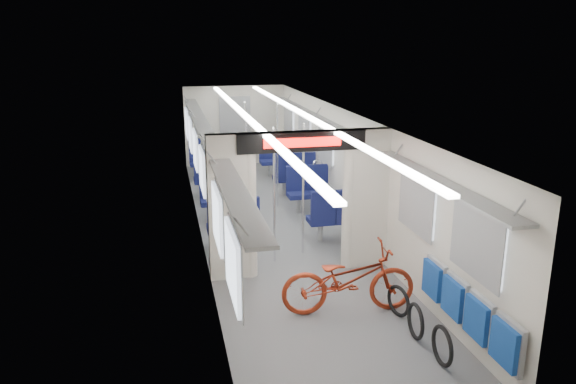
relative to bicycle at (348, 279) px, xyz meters
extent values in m
plane|color=#515456|center=(-0.31, 3.50, -0.49)|extent=(12.00, 12.00, 0.00)
cube|color=beige|center=(-1.76, 3.50, 0.66)|extent=(0.02, 12.00, 2.30)
cube|color=beige|center=(1.14, 3.50, 0.66)|extent=(0.02, 12.00, 2.30)
cube|color=beige|center=(-0.31, 9.50, 0.66)|extent=(2.90, 0.02, 2.30)
cube|color=beige|center=(-0.31, -2.50, 0.66)|extent=(2.90, 0.02, 2.30)
cube|color=silver|center=(-0.31, 3.50, 1.81)|extent=(2.90, 12.00, 0.02)
cube|color=white|center=(-0.86, 3.50, 1.78)|extent=(0.12, 11.40, 0.04)
cube|color=white|center=(0.24, 3.50, 1.78)|extent=(0.12, 11.40, 0.04)
cube|color=beige|center=(-1.44, 1.50, 0.51)|extent=(0.65, 0.18, 2.00)
cube|color=beige|center=(0.81, 1.50, 0.51)|extent=(0.65, 0.18, 2.00)
cube|color=beige|center=(-0.31, 1.50, 1.66)|extent=(2.90, 0.18, 0.30)
cylinder|color=beige|center=(-1.11, 1.50, 0.51)|extent=(0.20, 0.20, 2.00)
cylinder|color=beige|center=(0.49, 1.50, 0.51)|extent=(0.20, 0.20, 2.00)
cube|color=black|center=(-0.31, 1.39, 1.66)|extent=(2.00, 0.03, 0.30)
cube|color=#FF0C07|center=(-0.31, 1.37, 1.66)|extent=(1.20, 0.02, 0.14)
cube|color=silver|center=(-1.73, -1.30, 0.91)|extent=(0.04, 1.00, 0.75)
cube|color=silver|center=(1.11, -1.30, 0.91)|extent=(0.04, 1.00, 0.75)
cube|color=silver|center=(-1.73, 0.30, 0.91)|extent=(0.04, 1.00, 0.75)
cube|color=silver|center=(1.11, 0.30, 0.91)|extent=(0.04, 1.00, 0.75)
cube|color=silver|center=(-1.73, 3.00, 0.91)|extent=(0.04, 1.00, 0.75)
cube|color=silver|center=(1.11, 3.00, 0.91)|extent=(0.04, 1.00, 0.75)
cube|color=silver|center=(-1.73, 4.90, 0.91)|extent=(0.04, 1.00, 0.75)
cube|color=silver|center=(1.11, 4.90, 0.91)|extent=(0.04, 1.00, 0.75)
cube|color=silver|center=(-1.73, 6.80, 0.91)|extent=(0.04, 1.00, 0.75)
cube|color=silver|center=(1.11, 6.80, 0.91)|extent=(0.04, 1.00, 0.75)
cube|color=silver|center=(-1.73, 8.60, 0.91)|extent=(0.04, 1.00, 0.75)
cube|color=silver|center=(1.11, 8.60, 0.91)|extent=(0.04, 1.00, 0.75)
cube|color=gray|center=(-1.58, -0.50, 1.46)|extent=(0.30, 3.60, 0.04)
cube|color=gray|center=(0.96, -0.50, 1.46)|extent=(0.30, 3.60, 0.04)
cube|color=gray|center=(-1.58, 5.50, 1.46)|extent=(0.30, 7.60, 0.04)
cube|color=gray|center=(0.96, 5.50, 1.46)|extent=(0.30, 7.60, 0.04)
cube|color=gray|center=(-0.31, 9.44, 0.51)|extent=(0.90, 0.05, 2.00)
imported|color=#992C16|center=(0.00, 0.00, 0.00)|extent=(1.90, 0.80, 0.98)
cube|color=gray|center=(1.07, -2.11, 0.09)|extent=(0.06, 0.48, 0.55)
cube|color=navy|center=(1.01, -2.11, 0.09)|extent=(0.06, 0.44, 0.46)
cube|color=gray|center=(1.07, -1.56, 0.09)|extent=(0.06, 0.48, 0.55)
cube|color=navy|center=(1.01, -1.56, 0.09)|extent=(0.06, 0.44, 0.46)
cube|color=gray|center=(1.07, -1.01, 0.09)|extent=(0.06, 0.48, 0.55)
cube|color=navy|center=(1.01, -1.01, 0.09)|extent=(0.06, 0.44, 0.46)
cube|color=gray|center=(1.07, -0.46, 0.09)|extent=(0.06, 0.48, 0.55)
cube|color=navy|center=(1.01, -0.46, 0.09)|extent=(0.06, 0.44, 0.46)
torus|color=black|center=(0.65, -1.48, -0.27)|extent=(0.06, 0.49, 0.49)
torus|color=black|center=(0.61, -0.87, -0.27)|extent=(0.07, 0.48, 0.48)
torus|color=black|center=(0.63, -0.27, -0.29)|extent=(0.18, 0.44, 0.45)
cube|color=#0E1240|center=(-1.01, 2.71, -0.09)|extent=(0.44, 0.41, 0.10)
cylinder|color=gray|center=(-1.01, 2.71, -0.31)|extent=(0.10, 0.10, 0.35)
cube|color=#0E1240|center=(-1.01, 2.54, 0.23)|extent=(0.44, 0.08, 0.54)
torus|color=silver|center=(-1.01, 2.54, 0.50)|extent=(0.23, 0.03, 0.23)
cube|color=#0E1240|center=(-1.01, 4.39, -0.09)|extent=(0.44, 0.41, 0.10)
cylinder|color=gray|center=(-1.01, 4.39, -0.31)|extent=(0.10, 0.10, 0.35)
cube|color=#0E1240|center=(-1.01, 4.55, 0.23)|extent=(0.44, 0.08, 0.54)
torus|color=silver|center=(-1.01, 4.55, 0.50)|extent=(0.23, 0.03, 0.23)
cube|color=#0E1240|center=(-1.48, 2.71, -0.09)|extent=(0.44, 0.41, 0.10)
cylinder|color=gray|center=(-1.48, 2.71, -0.31)|extent=(0.10, 0.10, 0.35)
cube|color=#0E1240|center=(-1.48, 2.54, 0.23)|extent=(0.44, 0.08, 0.54)
torus|color=silver|center=(-1.48, 2.54, 0.50)|extent=(0.23, 0.03, 0.23)
cube|color=#0E1240|center=(-1.48, 4.39, -0.09)|extent=(0.44, 0.41, 0.10)
cylinder|color=gray|center=(-1.48, 4.39, -0.31)|extent=(0.10, 0.10, 0.35)
cube|color=#0E1240|center=(-1.48, 4.55, 0.23)|extent=(0.44, 0.08, 0.54)
torus|color=silver|center=(-1.48, 4.55, 0.50)|extent=(0.23, 0.03, 0.23)
cube|color=#0E1240|center=(0.39, 2.77, -0.09)|extent=(0.46, 0.43, 0.10)
cylinder|color=gray|center=(0.39, 2.77, -0.31)|extent=(0.10, 0.10, 0.35)
cube|color=#0E1240|center=(0.39, 2.60, 0.24)|extent=(0.46, 0.08, 0.56)
torus|color=silver|center=(0.39, 2.60, 0.52)|extent=(0.23, 0.03, 0.23)
cube|color=#0E1240|center=(0.39, 4.50, -0.09)|extent=(0.46, 0.43, 0.10)
cylinder|color=gray|center=(0.39, 4.50, -0.31)|extent=(0.10, 0.10, 0.35)
cube|color=#0E1240|center=(0.39, 4.67, 0.24)|extent=(0.46, 0.08, 0.56)
torus|color=silver|center=(0.39, 4.67, 0.52)|extent=(0.23, 0.03, 0.23)
cube|color=#0E1240|center=(0.86, 2.77, -0.09)|extent=(0.46, 0.43, 0.10)
cylinder|color=gray|center=(0.86, 2.77, -0.31)|extent=(0.10, 0.10, 0.35)
cube|color=#0E1240|center=(0.86, 2.60, 0.24)|extent=(0.46, 0.08, 0.56)
torus|color=silver|center=(0.86, 2.60, 0.52)|extent=(0.23, 0.03, 0.23)
cube|color=#0E1240|center=(0.86, 4.50, -0.09)|extent=(0.46, 0.43, 0.10)
cylinder|color=gray|center=(0.86, 4.50, -0.31)|extent=(0.10, 0.10, 0.35)
cube|color=#0E1240|center=(0.86, 4.67, 0.24)|extent=(0.46, 0.08, 0.56)
torus|color=silver|center=(0.86, 4.67, 0.52)|extent=(0.23, 0.03, 0.23)
cube|color=#0E1240|center=(-1.01, 6.21, -0.09)|extent=(0.48, 0.45, 0.10)
cylinder|color=gray|center=(-1.01, 6.21, -0.31)|extent=(0.10, 0.10, 0.35)
cube|color=#0E1240|center=(-1.01, 6.03, 0.26)|extent=(0.48, 0.09, 0.59)
torus|color=silver|center=(-1.01, 6.03, 0.55)|extent=(0.24, 0.03, 0.24)
cube|color=#0E1240|center=(-1.01, 8.04, -0.09)|extent=(0.48, 0.45, 0.10)
cylinder|color=gray|center=(-1.01, 8.04, -0.31)|extent=(0.10, 0.10, 0.35)
cube|color=#0E1240|center=(-1.01, 8.22, 0.26)|extent=(0.48, 0.09, 0.59)
torus|color=silver|center=(-1.01, 8.22, 0.55)|extent=(0.24, 0.03, 0.24)
cube|color=#0E1240|center=(-1.48, 6.21, -0.09)|extent=(0.48, 0.45, 0.10)
cylinder|color=gray|center=(-1.48, 6.21, -0.31)|extent=(0.10, 0.10, 0.35)
cube|color=#0E1240|center=(-1.48, 6.03, 0.26)|extent=(0.48, 0.09, 0.59)
torus|color=silver|center=(-1.48, 6.03, 0.55)|extent=(0.24, 0.03, 0.24)
cube|color=#0E1240|center=(-1.48, 8.04, -0.09)|extent=(0.48, 0.45, 0.10)
cylinder|color=gray|center=(-1.48, 8.04, -0.31)|extent=(0.10, 0.10, 0.35)
cube|color=#0E1240|center=(-1.48, 8.22, 0.26)|extent=(0.48, 0.09, 0.59)
torus|color=silver|center=(-1.48, 8.22, 0.55)|extent=(0.24, 0.03, 0.24)
cube|color=#0E1240|center=(0.39, 5.96, -0.09)|extent=(0.49, 0.46, 0.10)
cylinder|color=gray|center=(0.39, 5.96, -0.31)|extent=(0.10, 0.10, 0.35)
cube|color=#0E1240|center=(0.39, 5.77, 0.26)|extent=(0.49, 0.09, 0.60)
torus|color=silver|center=(0.39, 5.77, 0.56)|extent=(0.25, 0.03, 0.25)
cube|color=#0E1240|center=(0.39, 7.82, -0.09)|extent=(0.49, 0.46, 0.10)
cylinder|color=gray|center=(0.39, 7.82, -0.31)|extent=(0.10, 0.10, 0.35)
cube|color=#0E1240|center=(0.39, 8.01, 0.26)|extent=(0.49, 0.09, 0.60)
torus|color=silver|center=(0.39, 8.01, 0.56)|extent=(0.25, 0.03, 0.25)
cube|color=#0E1240|center=(0.86, 5.96, -0.09)|extent=(0.49, 0.46, 0.10)
cylinder|color=gray|center=(0.86, 5.96, -0.31)|extent=(0.10, 0.10, 0.35)
cube|color=#0E1240|center=(0.86, 5.77, 0.26)|extent=(0.49, 0.09, 0.60)
torus|color=silver|center=(0.86, 5.77, 0.56)|extent=(0.25, 0.03, 0.25)
cube|color=#0E1240|center=(0.86, 7.82, -0.09)|extent=(0.49, 0.46, 0.10)
cylinder|color=gray|center=(0.86, 7.82, -0.31)|extent=(0.10, 0.10, 0.35)
cube|color=#0E1240|center=(0.86, 8.01, 0.26)|extent=(0.49, 0.09, 0.60)
torus|color=silver|center=(0.86, 8.01, 0.56)|extent=(0.25, 0.03, 0.25)
cylinder|color=silver|center=(-0.64, 1.98, 0.66)|extent=(0.04, 0.04, 2.30)
cylinder|color=silver|center=(-0.08, 2.26, 0.66)|extent=(0.04, 0.04, 2.30)
cylinder|color=silver|center=(-0.57, 5.54, 0.66)|extent=(0.04, 0.04, 2.30)
cylinder|color=silver|center=(0.05, 5.10, 0.66)|extent=(0.04, 0.04, 2.30)
camera|label=1|loc=(-2.35, -6.72, 3.24)|focal=35.00mm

